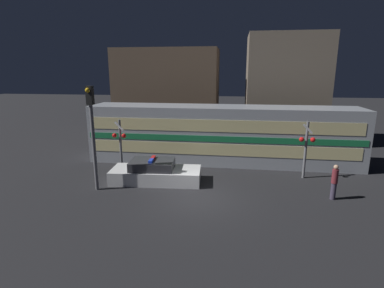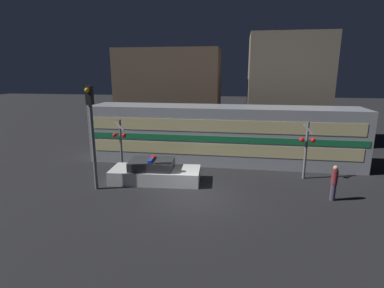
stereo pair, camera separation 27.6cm
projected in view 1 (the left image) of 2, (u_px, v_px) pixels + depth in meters
name	position (u px, v px, depth m)	size (l,w,h in m)	color
ground_plane	(197.00, 198.00, 14.56)	(120.00, 120.00, 0.00)	black
train	(222.00, 134.00, 19.92)	(17.55, 2.87, 3.75)	#999EA5
police_car	(155.00, 173.00, 16.55)	(5.02, 2.27, 1.35)	silver
pedestrian	(334.00, 182.00, 14.18)	(0.29, 0.29, 1.73)	#3F384C
crossing_signal_near	(306.00, 146.00, 16.76)	(0.87, 0.37, 3.28)	slate
crossing_signal_far	(120.00, 141.00, 18.23)	(0.87, 0.37, 3.15)	slate
traffic_light_corner	(92.00, 128.00, 14.78)	(0.30, 0.46, 5.30)	slate
building_left	(168.00, 94.00, 27.33)	(9.12, 4.39, 7.90)	brown
building_center	(285.00, 90.00, 24.99)	(6.33, 4.64, 8.88)	#726656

